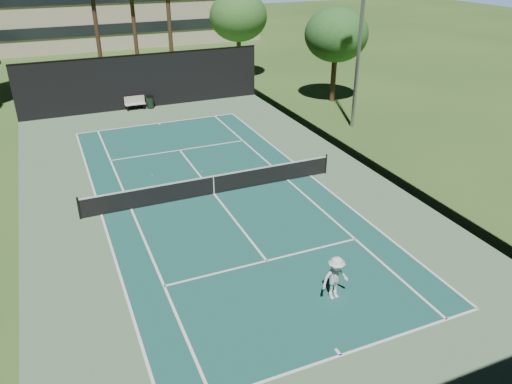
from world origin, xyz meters
TOP-DOWN VIEW (x-y plane):
  - ground at (0.00, 0.00)m, footprint 160.00×160.00m
  - apron_slab at (0.00, 0.00)m, footprint 18.00×32.00m
  - court_surface at (0.00, 0.00)m, footprint 10.97×23.77m
  - court_lines at (0.00, 0.00)m, footprint 11.07×23.87m
  - tennis_net at (0.00, 0.00)m, footprint 12.90×0.10m
  - fence at (0.00, 0.06)m, footprint 18.04×32.05m
  - player at (1.28, -9.37)m, footprint 1.12×0.69m
  - tennis_ball_b at (-4.12, 1.70)m, footprint 0.06×0.06m
  - tennis_ball_c at (0.28, 2.87)m, footprint 0.06×0.06m
  - tennis_ball_d at (-2.35, 3.42)m, footprint 0.07×0.07m
  - park_bench at (-0.85, 15.75)m, footprint 1.50×0.45m
  - trash_bin at (0.27, 15.64)m, footprint 0.56×0.56m
  - decid_tree_a at (10.00, 22.00)m, footprint 5.12×5.12m
  - decid_tree_b at (14.00, 12.00)m, footprint 4.80×4.80m
  - campus_building at (0.00, 45.98)m, footprint 40.50×12.50m
  - light_pole at (12.00, 6.00)m, footprint 0.90×0.25m

SIDE VIEW (x-z plane):
  - ground at x=0.00m, z-range 0.00..0.00m
  - apron_slab at x=0.00m, z-range 0.00..0.01m
  - court_surface at x=0.00m, z-range 0.01..0.02m
  - court_lines at x=0.00m, z-range 0.02..0.02m
  - tennis_ball_b at x=-4.12m, z-range 0.00..0.06m
  - tennis_ball_c at x=0.28m, z-range 0.00..0.06m
  - tennis_ball_d at x=-2.35m, z-range 0.00..0.07m
  - trash_bin at x=0.27m, z-range 0.01..0.95m
  - park_bench at x=-0.85m, z-range 0.03..1.06m
  - tennis_net at x=0.00m, z-range 0.01..1.11m
  - player at x=1.28m, z-range 0.00..1.66m
  - fence at x=0.00m, z-range -0.01..4.02m
  - campus_building at x=0.00m, z-range 0.06..8.36m
  - decid_tree_b at x=14.00m, z-range 1.51..8.65m
  - decid_tree_a at x=10.00m, z-range 1.61..9.23m
  - light_pole at x=12.00m, z-range 0.35..12.57m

